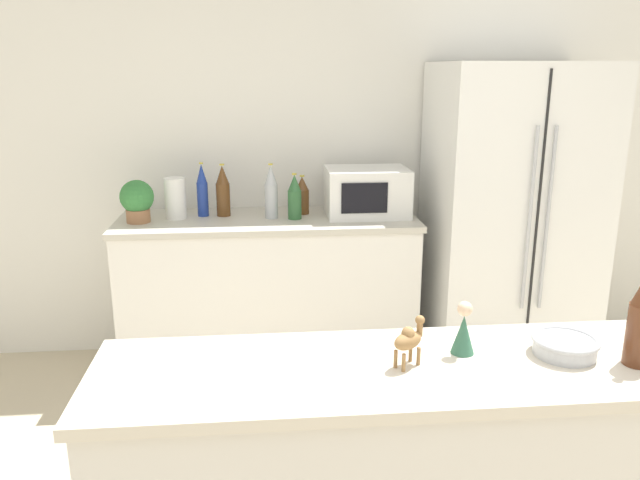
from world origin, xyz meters
TOP-DOWN VIEW (x-y plane):
  - wall_back at (0.00, 2.73)m, footprint 8.00×0.06m
  - back_counter at (-0.45, 2.40)m, footprint 1.75×0.63m
  - refrigerator at (0.99, 2.32)m, footprint 0.93×0.75m
  - potted_plant at (-1.18, 2.36)m, footprint 0.19×0.19m
  - paper_towel_roll at (-0.98, 2.43)m, footprint 0.12×0.12m
  - microwave at (0.14, 2.42)m, footprint 0.48×0.37m
  - back_bottle_0 at (-0.24, 2.49)m, footprint 0.08×0.08m
  - back_bottle_1 at (-0.83, 2.48)m, footprint 0.07×0.07m
  - back_bottle_2 at (-0.29, 2.36)m, footprint 0.08×0.08m
  - back_bottle_3 at (-0.42, 2.39)m, footprint 0.08×0.08m
  - back_bottle_4 at (-0.71, 2.48)m, footprint 0.08×0.08m
  - fruit_bowl at (0.40, 0.43)m, footprint 0.20×0.20m
  - camel_figurine at (-0.07, 0.40)m, footprint 0.11×0.10m
  - wise_man_figurine_blue at (0.11, 0.47)m, footprint 0.07×0.07m

SIDE VIEW (x-z plane):
  - back_counter at x=-0.45m, z-range 0.00..0.94m
  - refrigerator at x=0.99m, z-range 0.00..1.82m
  - fruit_bowl at x=0.40m, z-range 0.97..1.03m
  - wise_man_figurine_blue at x=0.11m, z-range 0.96..1.12m
  - back_bottle_0 at x=-0.24m, z-range 0.93..1.17m
  - camel_figurine at x=-0.07m, z-range 0.98..1.12m
  - paper_towel_roll at x=-0.98m, z-range 0.94..1.18m
  - back_bottle_2 at x=-0.29m, z-range 0.93..1.20m
  - potted_plant at x=-1.18m, z-range 0.95..1.19m
  - microwave at x=0.14m, z-range 0.94..1.22m
  - back_bottle_4 at x=-0.71m, z-range 0.93..1.24m
  - back_bottle_1 at x=-0.83m, z-range 0.93..1.25m
  - back_bottle_3 at x=-0.42m, z-range 0.93..1.25m
  - wall_back at x=0.00m, z-range 0.00..2.55m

